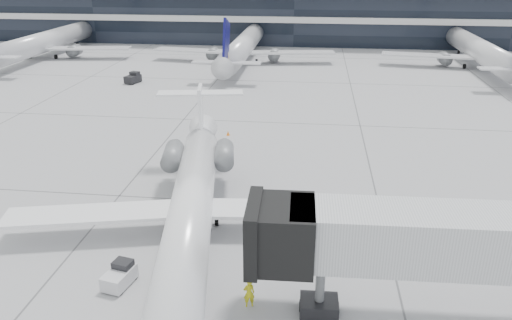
# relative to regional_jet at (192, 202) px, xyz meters

# --- Properties ---
(ground) EXTENTS (220.00, 220.00, 0.00)m
(ground) POSITION_rel_regional_jet_xyz_m (2.87, 4.97, -2.42)
(ground) COLOR #9C9C9F
(ground) RESTS_ON ground
(terminal) EXTENTS (170.00, 22.00, 10.00)m
(terminal) POSITION_rel_regional_jet_xyz_m (2.87, 86.97, 2.58)
(terminal) COLOR black
(terminal) RESTS_ON ground
(bg_jet_left) EXTENTS (32.00, 40.00, 9.60)m
(bg_jet_left) POSITION_rel_regional_jet_xyz_m (-42.13, 59.97, -2.42)
(bg_jet_left) COLOR silver
(bg_jet_left) RESTS_ON ground
(bg_jet_center) EXTENTS (32.00, 40.00, 9.60)m
(bg_jet_center) POSITION_rel_regional_jet_xyz_m (-5.13, 59.97, -2.42)
(bg_jet_center) COLOR silver
(bg_jet_center) RESTS_ON ground
(bg_jet_right) EXTENTS (32.00, 40.00, 9.60)m
(bg_jet_right) POSITION_rel_regional_jet_xyz_m (34.87, 59.97, -2.42)
(bg_jet_right) COLOR silver
(bg_jet_right) RESTS_ON ground
(regional_jet) EXTENTS (24.58, 30.66, 7.10)m
(regional_jet) POSITION_rel_regional_jet_xyz_m (0.00, 0.00, 0.00)
(regional_jet) COLOR white
(regional_jet) RESTS_ON ground
(jet_bridge) EXTENTS (19.95, 4.54, 6.41)m
(jet_bridge) POSITION_rel_regional_jet_xyz_m (15.65, -6.78, 2.25)
(jet_bridge) COLOR #ACAFB1
(jet_bridge) RESTS_ON ground
(ramp_worker) EXTENTS (0.70, 0.57, 1.67)m
(ramp_worker) POSITION_rel_regional_jet_xyz_m (4.71, -6.97, -1.59)
(ramp_worker) COLOR yellow
(ramp_worker) RESTS_ON ground
(baggage_tug) EXTENTS (1.63, 2.28, 1.31)m
(baggage_tug) POSITION_rel_regional_jet_xyz_m (-2.82, -5.96, -1.83)
(baggage_tug) COLOR silver
(baggage_tug) RESTS_ON ground
(traffic_cone) EXTENTS (0.39, 0.39, 0.50)m
(traffic_cone) POSITION_rel_regional_jet_xyz_m (-1.11, 20.09, -2.19)
(traffic_cone) COLOR orange
(traffic_cone) RESTS_ON ground
(far_tug) EXTENTS (2.10, 2.80, 1.58)m
(far_tug) POSITION_rel_regional_jet_xyz_m (-19.07, 41.56, -1.71)
(far_tug) COLOR black
(far_tug) RESTS_ON ground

